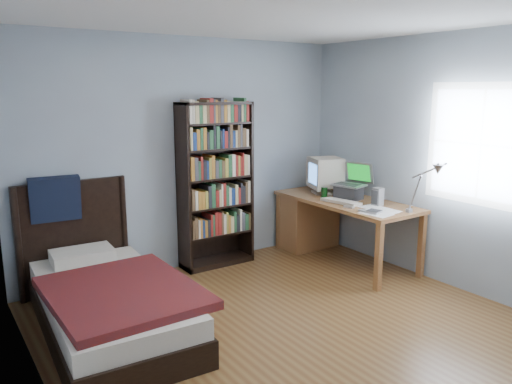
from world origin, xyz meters
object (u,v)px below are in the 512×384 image
bookshelf (216,185)px  bed (106,297)px  desk (317,217)px  keyboard (341,202)px  crt_monitor (324,173)px  desk_lamp (434,174)px  soda_can (324,193)px  speaker (378,197)px  laptop (350,189)px

bookshelf → bed: 1.84m
desk → bed: (-2.77, -0.54, -0.16)m
keyboard → bed: size_ratio=0.21×
crt_monitor → bookshelf: 1.33m
desk_lamp → soda_can: 1.39m
speaker → bookshelf: bearing=133.4°
soda_can → bed: size_ratio=0.06×
keyboard → speaker: size_ratio=2.31×
desk → bookshelf: 1.37m
keyboard → bookshelf: size_ratio=0.24×
crt_monitor → soda_can: (-0.17, -0.20, -0.18)m
soda_can → bed: (-2.63, -0.26, -0.54)m
keyboard → bed: bed is taller
desk → laptop: bearing=-83.5°
keyboard → soda_can: (0.02, 0.30, 0.05)m
desk_lamp → bookshelf: size_ratio=0.31×
crt_monitor → speaker: 0.82m
desk_lamp → speaker: bearing=84.2°
soda_can → desk: bearing=63.2°
desk → desk_lamp: size_ratio=3.08×
crt_monitor → keyboard: crt_monitor is taller
bed → crt_monitor: bearing=9.3°
desk_lamp → keyboard: (-0.16, 1.03, -0.43)m
laptop → soda_can: (-0.20, 0.21, -0.05)m
desk → bed: bearing=-169.0°
desk → keyboard: size_ratio=3.89×
speaker → bookshelf: 1.76m
keyboard → bookshelf: bookshelf is taller
laptop → keyboard: 0.25m
speaker → bookshelf: bookshelf is taller
desk_lamp → bed: (-2.78, 1.07, -0.92)m
bookshelf → desk_lamp: bearing=-56.0°
soda_can → crt_monitor: bearing=49.2°
desk_lamp → keyboard: bearing=99.1°
crt_monitor → desk: bearing=113.0°
soda_can → laptop: bearing=-46.4°
desk → speaker: speaker is taller
crt_monitor → bookshelf: (-1.29, 0.34, -0.06)m
desk → bed: size_ratio=0.82×
soda_can → desk_lamp: bearing=-83.6°
crt_monitor → keyboard: size_ratio=1.10×
laptop → bookshelf: (-1.31, 0.75, 0.07)m
desk → bed: bed is taller
laptop → speaker: bearing=-86.4°
bed → keyboard: bearing=-0.8°
laptop → soda_can: 0.29m
keyboard → desk: bearing=64.1°
desk_lamp → bookshelf: bookshelf is taller
laptop → keyboard: laptop is taller
bookshelf → bed: bearing=-152.2°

